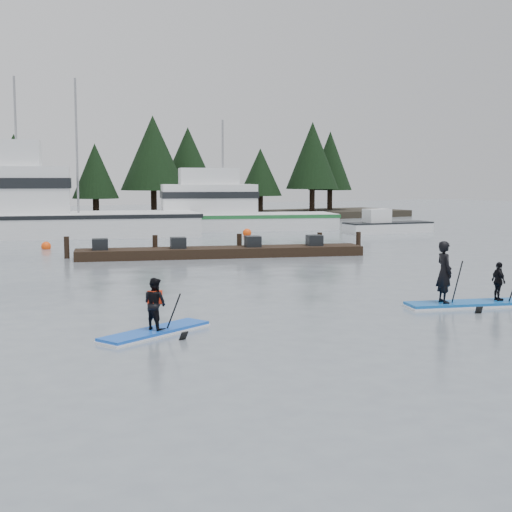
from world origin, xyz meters
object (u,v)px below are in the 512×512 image
fishing_boat_medium (227,221)px  floating_dock (221,252)px  fishing_boat_large (25,223)px  paddleboard_duo (464,286)px  paddleboard_solo (155,315)px

fishing_boat_medium → floating_dock: 17.60m
fishing_boat_medium → floating_dock: fishing_boat_medium is taller
fishing_boat_large → paddleboard_duo: 31.57m
paddleboard_solo → paddleboard_duo: bearing=-28.7°
floating_dock → paddleboard_duo: bearing=-71.4°
fishing_boat_large → floating_dock: size_ratio=1.56×
fishing_boat_medium → paddleboard_solo: (-16.90, -29.61, -0.16)m
paddleboard_solo → fishing_boat_medium: bearing=37.1°
floating_dock → paddleboard_duo: (0.30, -14.92, 0.37)m
fishing_boat_large → floating_dock: bearing=-55.6°
fishing_boat_large → floating_dock: 17.05m
paddleboard_solo → floating_dock: bearing=35.1°
fishing_boat_large → paddleboard_solo: (-3.10, -30.13, -0.40)m
paddleboard_solo → paddleboard_duo: paddleboard_duo is taller
fishing_boat_medium → floating_dock: size_ratio=1.14×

